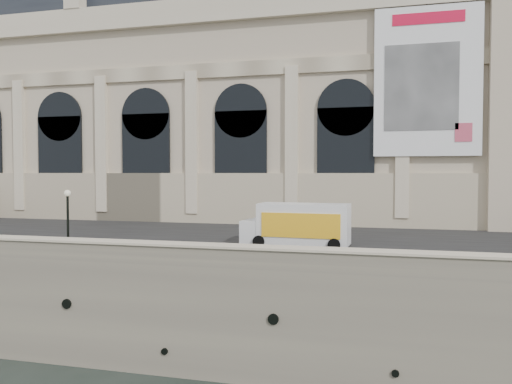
# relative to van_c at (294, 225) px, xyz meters

# --- Properties ---
(ground) EXTENTS (260.00, 260.00, 0.00)m
(ground) POSITION_rel_van_c_xyz_m (-13.39, -9.62, -7.37)
(ground) COLOR black
(ground) RESTS_ON ground
(quay) EXTENTS (160.00, 70.00, 6.00)m
(quay) POSITION_rel_van_c_xyz_m (-13.39, 25.38, -4.37)
(quay) COLOR gray
(quay) RESTS_ON ground
(street) EXTENTS (160.00, 24.00, 0.06)m
(street) POSITION_rel_van_c_xyz_m (-13.39, 4.38, -1.34)
(street) COLOR #2D2D2D
(street) RESTS_ON quay
(parapet) EXTENTS (160.00, 1.40, 1.21)m
(parapet) POSITION_rel_van_c_xyz_m (-13.39, -9.02, -0.75)
(parapet) COLOR gray
(parapet) RESTS_ON quay
(museum) EXTENTS (69.00, 18.70, 29.10)m
(museum) POSITION_rel_van_c_xyz_m (-19.37, 21.24, 12.35)
(museum) COLOR #C4B596
(museum) RESTS_ON quay
(van_c) EXTENTS (6.21, 2.95, 2.68)m
(van_c) POSITION_rel_van_c_xyz_m (0.00, 0.00, 0.00)
(van_c) COLOR white
(van_c) RESTS_ON quay
(box_truck) EXTENTS (7.43, 2.94, 2.95)m
(box_truck) POSITION_rel_van_c_xyz_m (0.35, -0.68, 0.11)
(box_truck) COLOR white
(box_truck) RESTS_ON quay
(lamp_right) EXTENTS (0.41, 0.41, 3.98)m
(lamp_right) POSITION_rel_van_c_xyz_m (-12.94, -7.24, 0.61)
(lamp_right) COLOR black
(lamp_right) RESTS_ON quay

